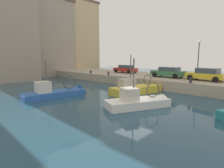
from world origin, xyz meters
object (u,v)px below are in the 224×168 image
fishing_boat_white (142,105)px  parked_car_yellow (206,74)px  parked_car_green (168,72)px  mooring_bollard_south (191,80)px  fishing_boat_blue (58,95)px  mooring_bollard_north (91,72)px  parked_car_red (126,69)px  fishing_boat_yellow (138,92)px  mooring_bollard_mid (108,73)px  quay_streetlamp (199,53)px

fishing_boat_white → parked_car_yellow: 11.10m
parked_car_green → mooring_bollard_south: parked_car_green is taller
fishing_boat_blue → mooring_bollard_north: (10.06, 6.45, 1.34)m
fishing_boat_blue → parked_car_yellow: size_ratio=1.66×
parked_car_red → mooring_bollard_south: 13.55m
fishing_boat_yellow → parked_car_yellow: 8.37m
fishing_boat_yellow → mooring_bollard_south: bearing=-54.0°
fishing_boat_blue → fishing_boat_white: bearing=-74.1°
fishing_boat_white → parked_car_yellow: size_ratio=1.44×
mooring_bollard_mid → parked_car_red: bearing=7.2°
mooring_bollard_mid → mooring_bollard_north: 4.00m
mooring_bollard_mid → quay_streetlamp: 12.58m
parked_car_yellow → parked_car_green: bearing=87.0°
fishing_boat_blue → parked_car_red: fishing_boat_blue is taller
mooring_bollard_south → mooring_bollard_mid: bearing=90.0°
fishing_boat_white → parked_car_green: 11.65m
fishing_boat_blue → fishing_boat_yellow: fishing_boat_yellow is taller
mooring_bollard_south → quay_streetlamp: quay_streetlamp is taller
mooring_bollard_north → fishing_boat_blue: bearing=-147.3°
parked_car_green → parked_car_red: (1.48, 8.42, -0.03)m
fishing_boat_yellow → parked_car_green: (6.67, -0.26, 1.79)m
fishing_boat_white → parked_car_red: bearing=42.6°
quay_streetlamp → mooring_bollard_mid: bearing=117.5°
parked_car_red → mooring_bollard_north: (-4.91, 3.38, -0.41)m
fishing_boat_white → mooring_bollard_south: fishing_boat_white is taller
fishing_boat_white → quay_streetlamp: 13.98m
mooring_bollard_north → quay_streetlamp: (5.65, -14.84, 2.98)m
quay_streetlamp → parked_car_yellow: bearing=-144.5°
fishing_boat_yellow → mooring_bollard_mid: bearing=66.8°
fishing_boat_white → mooring_bollard_south: bearing=-8.1°
parked_car_green → mooring_bollard_north: 12.30m
fishing_boat_white → parked_car_green: size_ratio=1.40×
parked_car_yellow → quay_streetlamp: size_ratio=0.88×
fishing_boat_yellow → mooring_bollard_south: fishing_boat_yellow is taller
parked_car_yellow → fishing_boat_white: bearing=171.1°
parked_car_green → mooring_bollard_south: bearing=-129.3°
fishing_boat_blue → mooring_bollard_south: fishing_boat_blue is taller
parked_car_red → mooring_bollard_south: (-4.91, -12.62, -0.41)m
fishing_boat_blue → parked_car_green: size_ratio=1.63×
quay_streetlamp → parked_car_green: bearing=126.1°
parked_car_yellow → fishing_boat_yellow: bearing=141.7°
fishing_boat_yellow → mooring_bollard_south: 5.67m
mooring_bollard_south → mooring_bollard_north: bearing=90.0°
parked_car_green → parked_car_yellow: 4.81m
mooring_bollard_north → parked_car_green: bearing=-73.8°
fishing_boat_white → parked_car_red: size_ratio=1.44×
mooring_bollard_north → quay_streetlamp: 16.16m
fishing_boat_white → parked_car_red: 17.15m
parked_car_green → mooring_bollard_mid: size_ratio=7.90×
mooring_bollard_north → parked_car_red: bearing=-34.5°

